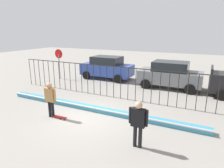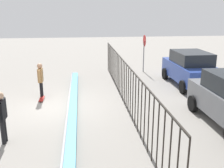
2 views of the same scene
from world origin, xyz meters
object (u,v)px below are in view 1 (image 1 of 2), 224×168
parked_car_gray (170,75)px  stop_sign (59,60)px  camera_operator (138,120)px  skateboard (59,117)px  parked_car_blue (107,67)px  skateboarder (50,97)px

parked_car_gray → stop_sign: size_ratio=1.72×
camera_operator → parked_car_gray: 8.08m
camera_operator → stop_sign: bearing=-10.1°
camera_operator → parked_car_gray: size_ratio=0.40×
skateboard → parked_car_gray: size_ratio=0.19×
parked_car_blue → parked_car_gray: (5.30, -0.51, 0.00)m
parked_car_blue → parked_car_gray: 5.32m
skateboard → parked_car_gray: parked_car_gray is taller
skateboarder → parked_car_gray: bearing=87.7°
camera_operator → stop_sign: (-9.26, 6.78, 0.59)m
parked_car_blue → stop_sign: 4.05m
camera_operator → skateboarder: bearing=18.8°
skateboarder → stop_sign: size_ratio=0.67×
skateboarder → stop_sign: bearing=153.9°
skateboarder → skateboard: 1.04m
parked_car_gray → camera_operator: bearing=-88.8°
parked_car_blue → parked_car_gray: bearing=-3.3°
parked_car_blue → stop_sign: size_ratio=1.72×
camera_operator → parked_car_gray: parked_car_gray is taller
skateboard → camera_operator: camera_operator is taller
camera_operator → stop_sign: stop_sign is taller
skateboarder → skateboard: skateboarder is taller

